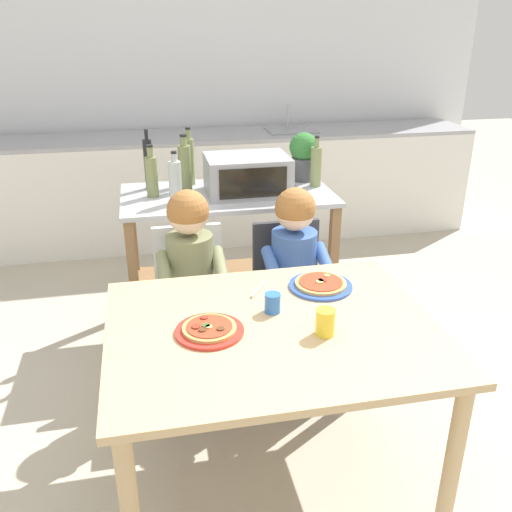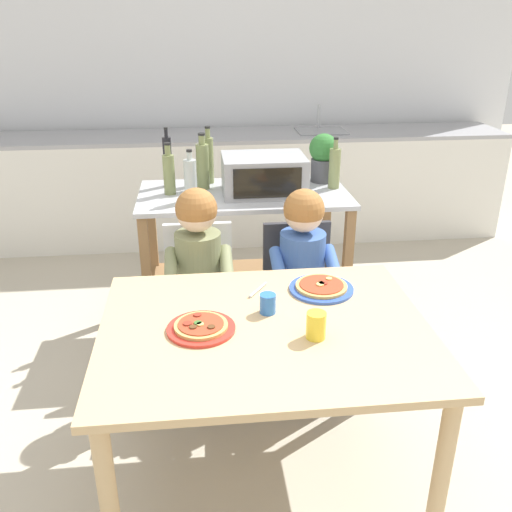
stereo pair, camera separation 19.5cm
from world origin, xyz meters
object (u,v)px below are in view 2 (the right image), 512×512
(child_in_olive_shirt, at_px, (199,268))
(pizza_plate_blue_rimmed, at_px, (321,287))
(kitchen_island_cart, at_px, (244,238))
(bottle_clear_vinegar, at_px, (334,168))
(toaster_oven, at_px, (264,175))
(dining_table, at_px, (265,349))
(bottle_dark_olive_oil, at_px, (168,161))
(pizza_plate_red_rimmed, at_px, (201,328))
(bottle_slim_sauce, at_px, (169,173))
(dining_chair_right, at_px, (299,292))
(serving_spoon, at_px, (258,290))
(bottle_tall_green_wine, at_px, (190,180))
(bottle_brown_beer, at_px, (203,165))
(bottle_squat_spirits, at_px, (209,159))
(child_in_blue_striped_shirt, at_px, (304,269))
(potted_herb_plant, at_px, (323,156))
(drinking_cup_yellow, at_px, (316,325))
(drinking_cup_blue, at_px, (268,304))
(dining_chair_left, at_px, (200,293))

(child_in_olive_shirt, distance_m, pizza_plate_blue_rimmed, 0.64)
(kitchen_island_cart, bearing_deg, bottle_clear_vinegar, 3.61)
(toaster_oven, height_order, dining_table, toaster_oven)
(bottle_dark_olive_oil, relative_size, child_in_olive_shirt, 0.33)
(child_in_olive_shirt, bearing_deg, pizza_plate_red_rimmed, -90.02)
(bottle_slim_sauce, xyz_separation_m, dining_chair_right, (0.64, -0.55, -0.49))
(bottle_dark_olive_oil, distance_m, serving_spoon, 1.26)
(bottle_dark_olive_oil, distance_m, bottle_tall_green_wine, 0.33)
(bottle_brown_beer, bearing_deg, dining_table, -82.25)
(dining_chair_right, bearing_deg, pizza_plate_red_rimmed, -123.90)
(serving_spoon, bearing_deg, bottle_clear_vinegar, 61.43)
(bottle_clear_vinegar, bearing_deg, bottle_brown_beer, 174.74)
(bottle_clear_vinegar, bearing_deg, pizza_plate_red_rimmed, -121.29)
(toaster_oven, xyz_separation_m, bottle_squat_spirits, (-0.30, 0.24, 0.04))
(child_in_olive_shirt, bearing_deg, bottle_dark_olive_oil, 100.99)
(bottle_dark_olive_oil, distance_m, bottle_squat_spirits, 0.24)
(child_in_olive_shirt, distance_m, serving_spoon, 0.45)
(toaster_oven, bearing_deg, bottle_clear_vinegar, 7.55)
(kitchen_island_cart, bearing_deg, child_in_olive_shirt, -113.90)
(dining_table, height_order, child_in_blue_striped_shirt, child_in_blue_striped_shirt)
(bottle_dark_olive_oil, height_order, potted_herb_plant, bottle_dark_olive_oil)
(dining_chair_right, height_order, drinking_cup_yellow, drinking_cup_yellow)
(kitchen_island_cart, xyz_separation_m, child_in_olive_shirt, (-0.27, -0.61, 0.10))
(bottle_squat_spirits, height_order, drinking_cup_blue, bottle_squat_spirits)
(toaster_oven, height_order, serving_spoon, toaster_oven)
(kitchen_island_cart, height_order, pizza_plate_blue_rimmed, kitchen_island_cart)
(toaster_oven, relative_size, bottle_squat_spirits, 1.36)
(pizza_plate_blue_rimmed, bearing_deg, drinking_cup_blue, -146.52)
(pizza_plate_red_rimmed, relative_size, drinking_cup_yellow, 2.52)
(pizza_plate_red_rimmed, bearing_deg, bottle_brown_beer, 88.11)
(bottle_slim_sauce, xyz_separation_m, serving_spoon, (0.38, -1.01, -0.23))
(pizza_plate_blue_rimmed, bearing_deg, potted_herb_plant, 77.58)
(pizza_plate_blue_rimmed, bearing_deg, dining_chair_right, 90.01)
(bottle_tall_green_wine, height_order, serving_spoon, bottle_tall_green_wine)
(pizza_plate_red_rimmed, bearing_deg, potted_herb_plant, 62.37)
(bottle_brown_beer, bearing_deg, dining_chair_left, -94.37)
(dining_table, relative_size, child_in_blue_striped_shirt, 1.18)
(bottle_slim_sauce, relative_size, dining_table, 0.24)
(child_in_olive_shirt, distance_m, drinking_cup_blue, 0.63)
(bottle_brown_beer, relative_size, pizza_plate_blue_rimmed, 1.21)
(bottle_clear_vinegar, height_order, dining_chair_right, bottle_clear_vinegar)
(kitchen_island_cart, bearing_deg, bottle_squat_spirits, 130.47)
(bottle_brown_beer, relative_size, dining_chair_right, 0.39)
(child_in_olive_shirt, relative_size, drinking_cup_blue, 13.39)
(drinking_cup_yellow, bearing_deg, dining_table, 150.63)
(bottle_tall_green_wine, distance_m, dining_chair_right, 0.83)
(bottle_tall_green_wine, xyz_separation_m, pizza_plate_red_rimmed, (0.02, -1.15, -0.22))
(kitchen_island_cart, distance_m, pizza_plate_blue_rimmed, 1.05)
(potted_herb_plant, relative_size, serving_spoon, 2.04)
(bottle_brown_beer, bearing_deg, toaster_oven, -20.32)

